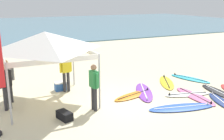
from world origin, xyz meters
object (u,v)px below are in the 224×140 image
Objects in this scene: surfboard_orange at (134,95)px; surfboard_black at (217,91)px; surfboard_cyan at (190,78)px; surfboard_white at (187,94)px; surfboard_blue at (182,107)px; person_black at (6,84)px; surfboard_navy at (221,101)px; cooler_box at (60,86)px; surfboard_yellow at (166,82)px; surfboard_purple at (144,92)px; gear_bag_near_tent at (65,115)px; person_green at (94,84)px; canopy_tent at (45,41)px; surfboard_pink at (195,96)px; person_grey at (7,78)px; person_yellow at (66,70)px.

surfboard_black is at bearing -18.76° from surfboard_orange.
surfboard_orange and surfboard_black have the same top height.
surfboard_cyan is 3.84m from surfboard_orange.
surfboard_white is 1.52m from surfboard_blue.
surfboard_cyan is 1.29× the size of person_black.
cooler_box reaches higher than surfboard_navy.
surfboard_yellow and surfboard_purple have the same top height.
surfboard_blue is 4.44× the size of gear_bag_near_tent.
surfboard_yellow is 4.67m from person_green.
canopy_tent is 1.86× the size of person_black.
surfboard_pink is at bearing -92.32° from surfboard_yellow.
surfboard_cyan is 6.05m from person_green.
canopy_tent reaches higher than surfboard_black.
surfboard_purple is at bearing 155.43° from surfboard_black.
surfboard_cyan is at bearing 14.43° from person_green.
surfboard_yellow is at bearing 0.55° from person_black.
person_black is at bearing 133.95° from gear_bag_near_tent.
person_black is (-6.94, 1.65, 0.95)m from surfboard_white.
person_black is at bearing -97.85° from person_grey.
surfboard_black is (6.82, -2.13, -2.35)m from canopy_tent.
surfboard_purple is 2.90m from person_green.
person_green is (2.72, -2.12, 0.00)m from person_grey.
surfboard_navy is at bearing -16.56° from person_green.
person_black is (-8.35, 1.94, 0.95)m from surfboard_black.
surfboard_navy is at bearing -36.62° from person_yellow.
cooler_box is (-3.17, 1.85, 0.16)m from surfboard_purple.
person_green reaches higher than surfboard_orange.
surfboard_blue is 2.13m from surfboard_orange.
canopy_tent is at bearing 179.15° from surfboard_cyan.
cooler_box reaches higher than surfboard_black.
surfboard_navy is at bearing -37.39° from cooler_box.
surfboard_blue is 3.92m from surfboard_cyan.
person_green is (2.82, -1.40, 0.00)m from person_black.
person_green reaches higher than surfboard_navy.
surfboard_navy is at bearing -109.10° from surfboard_cyan.
surfboard_pink is 3.90× the size of gear_bag_near_tent.
person_grey is at bearing 175.73° from surfboard_cyan.
surfboard_navy is (0.45, -2.89, 0.00)m from surfboard_yellow.
person_yellow is at bearing 168.96° from surfboard_yellow.
surfboard_yellow is 3.66× the size of gear_bag_near_tent.
surfboard_white is 1.10× the size of surfboard_navy.
surfboard_orange is 1.26× the size of person_yellow.
canopy_tent reaches higher than gear_bag_near_tent.
surfboard_purple is at bearing 145.23° from surfboard_white.
person_grey is at bearing 174.71° from surfboard_yellow.
surfboard_purple is at bearing -11.56° from canopy_tent.
surfboard_blue is 1.56× the size of person_black.
person_yellow is at bearing 72.20° from gear_bag_near_tent.
person_yellow is (-6.12, 0.89, 0.95)m from surfboard_cyan.
surfboard_navy is at bearing -10.75° from gear_bag_near_tent.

